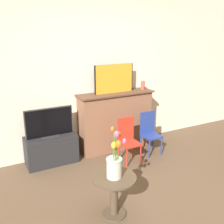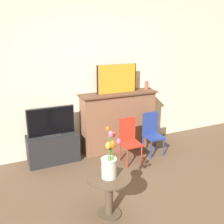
{
  "view_description": "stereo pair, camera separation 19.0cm",
  "coord_description": "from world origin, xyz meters",
  "px_view_note": "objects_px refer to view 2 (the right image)",
  "views": [
    {
      "loc": [
        -1.7,
        -1.73,
        1.91
      ],
      "look_at": [
        -0.11,
        1.25,
        0.89
      ],
      "focal_mm": 42.0,
      "sensor_mm": 36.0,
      "label": 1
    },
    {
      "loc": [
        -1.53,
        -1.82,
        1.91
      ],
      "look_at": [
        -0.11,
        1.25,
        0.89
      ],
      "focal_mm": 42.0,
      "sensor_mm": 36.0,
      "label": 2
    }
  ],
  "objects_px": {
    "painting": "(117,79)",
    "tv_monitor": "(51,122)",
    "chair_red": "(129,138)",
    "chair_blue": "(152,132)",
    "vase_tulips": "(109,163)"
  },
  "relations": [
    {
      "from": "painting",
      "to": "tv_monitor",
      "type": "height_order",
      "value": "painting"
    },
    {
      "from": "chair_red",
      "to": "chair_blue",
      "type": "height_order",
      "value": "same"
    },
    {
      "from": "chair_blue",
      "to": "painting",
      "type": "bearing_deg",
      "value": 133.93
    },
    {
      "from": "painting",
      "to": "chair_blue",
      "type": "height_order",
      "value": "painting"
    },
    {
      "from": "tv_monitor",
      "to": "vase_tulips",
      "type": "relative_size",
      "value": 1.3
    },
    {
      "from": "chair_blue",
      "to": "tv_monitor",
      "type": "bearing_deg",
      "value": 165.23
    },
    {
      "from": "chair_blue",
      "to": "vase_tulips",
      "type": "distance_m",
      "value": 1.7
    },
    {
      "from": "painting",
      "to": "tv_monitor",
      "type": "relative_size",
      "value": 0.98
    },
    {
      "from": "chair_red",
      "to": "vase_tulips",
      "type": "xyz_separation_m",
      "value": [
        -0.79,
        -1.02,
        0.25
      ]
    },
    {
      "from": "painting",
      "to": "vase_tulips",
      "type": "distance_m",
      "value": 1.85
    },
    {
      "from": "vase_tulips",
      "to": "chair_blue",
      "type": "bearing_deg",
      "value": 41.62
    },
    {
      "from": "chair_blue",
      "to": "vase_tulips",
      "type": "xyz_separation_m",
      "value": [
        -1.26,
        -1.12,
        0.25
      ]
    },
    {
      "from": "chair_red",
      "to": "vase_tulips",
      "type": "height_order",
      "value": "vase_tulips"
    },
    {
      "from": "painting",
      "to": "tv_monitor",
      "type": "bearing_deg",
      "value": -178.15
    },
    {
      "from": "tv_monitor",
      "to": "vase_tulips",
      "type": "height_order",
      "value": "vase_tulips"
    }
  ]
}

